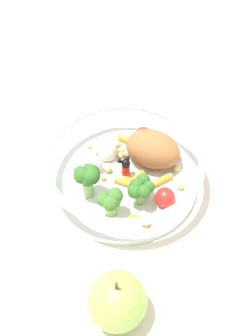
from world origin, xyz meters
The scene contains 4 objects.
ground_plane centered at (0.00, 0.00, 0.00)m, with size 2.40×2.40×0.00m, color silver.
food_container centered at (0.00, -0.02, 0.03)m, with size 0.23×0.23×0.07m.
loose_apple centered at (-0.10, 0.16, 0.03)m, with size 0.07×0.07×0.08m.
folded_napkin centered at (-0.05, -0.27, 0.00)m, with size 0.13×0.15×0.01m, color silver.
Camera 1 is at (-0.18, 0.29, 0.44)m, focal length 39.33 mm.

